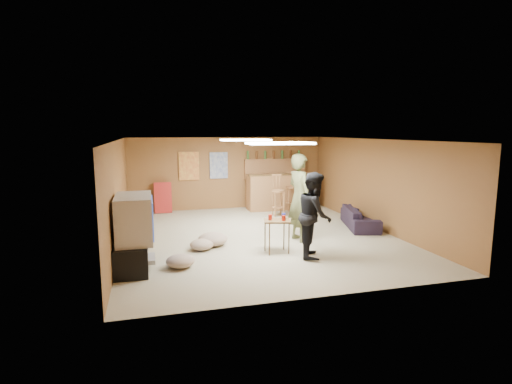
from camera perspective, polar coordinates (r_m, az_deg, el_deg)
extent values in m
plane|color=tan|center=(9.22, 0.33, -6.34)|extent=(7.00, 7.00, 0.00)
cube|color=silver|center=(8.90, 0.34, 7.46)|extent=(6.00, 7.00, 0.02)
cube|color=brown|center=(12.38, -4.00, 2.70)|extent=(6.00, 0.02, 2.20)
cube|color=brown|center=(5.76, 9.70, -4.44)|extent=(6.00, 0.02, 2.20)
cube|color=brown|center=(8.70, -19.08, -0.33)|extent=(0.02, 7.00, 2.20)
cube|color=brown|center=(10.21, 16.79, 1.06)|extent=(0.02, 7.00, 2.20)
cube|color=black|center=(7.41, -17.33, -8.54)|extent=(0.55, 1.30, 0.50)
cube|color=#B2B2B7|center=(7.43, -15.58, -9.21)|extent=(0.35, 0.50, 0.08)
cube|color=#B2B2B7|center=(7.24, -17.01, -3.60)|extent=(0.60, 1.10, 0.80)
cube|color=navy|center=(7.24, -14.55, -3.50)|extent=(0.02, 0.95, 0.65)
cube|color=#905E34|center=(12.30, 3.40, 0.09)|extent=(2.00, 0.60, 1.10)
cube|color=#463016|center=(12.00, 3.80, 2.51)|extent=(2.10, 0.12, 0.05)
cube|color=#905E34|center=(12.62, 2.79, 4.66)|extent=(2.00, 0.18, 0.05)
cube|color=#905E34|center=(12.67, 2.75, 3.31)|extent=(2.00, 0.14, 0.60)
cube|color=#BF3F26|center=(12.14, -9.55, 3.67)|extent=(0.60, 0.03, 0.85)
cube|color=#334C99|center=(12.26, -5.35, 3.80)|extent=(0.55, 0.03, 0.80)
cube|color=red|center=(12.04, -13.15, -0.80)|extent=(0.50, 0.26, 0.91)
cube|color=white|center=(7.47, 3.43, 6.97)|extent=(1.20, 0.60, 0.04)
cube|color=white|center=(10.07, -1.50, 7.44)|extent=(1.20, 0.60, 0.04)
imported|color=#5C6138|center=(8.75, 6.24, -0.78)|extent=(0.59, 0.78, 1.92)
imported|color=black|center=(7.68, 8.36, -3.24)|extent=(0.86, 0.96, 1.63)
imported|color=black|center=(10.35, 14.64, -3.55)|extent=(1.10, 1.79, 0.49)
cube|color=#463016|center=(7.96, 3.00, -6.34)|extent=(0.59, 0.52, 0.66)
cylinder|color=#A31A0A|center=(7.87, 2.04, -3.63)|extent=(0.08, 0.08, 0.11)
cylinder|color=#A31A0A|center=(7.82, 3.97, -3.74)|extent=(0.08, 0.08, 0.10)
cylinder|color=navy|center=(8.01, 3.95, -3.44)|extent=(0.09, 0.09, 0.11)
ellipsoid|color=gray|center=(8.52, -6.22, -6.70)|extent=(0.74, 0.74, 0.28)
ellipsoid|color=gray|center=(8.26, -7.76, -7.44)|extent=(0.49, 0.49, 0.22)
ellipsoid|color=gray|center=(7.30, -10.76, -9.65)|extent=(0.61, 0.61, 0.23)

